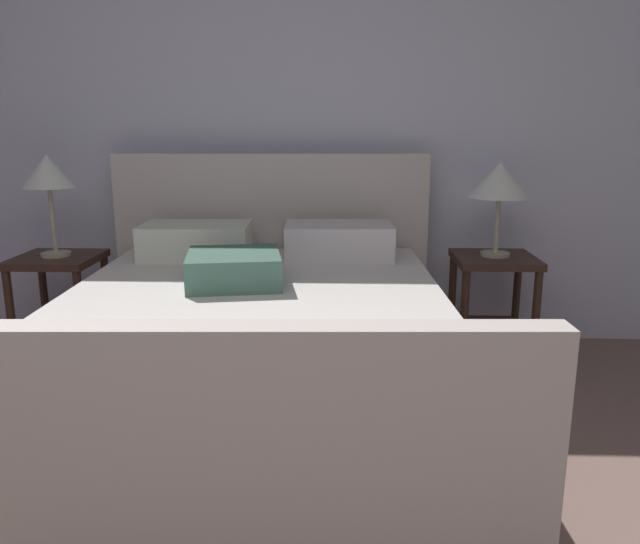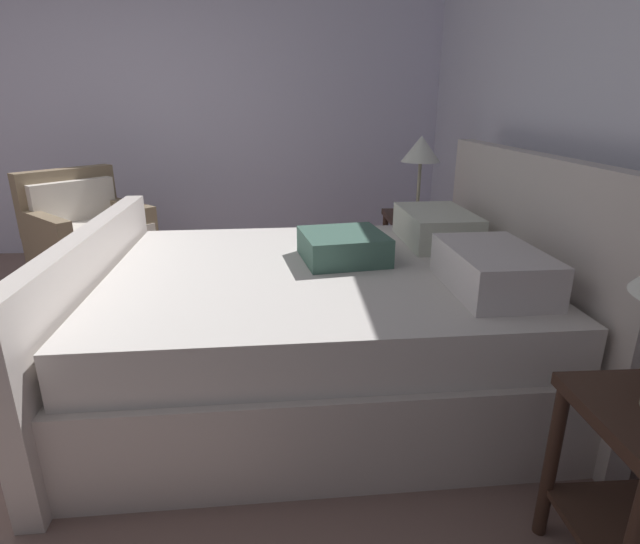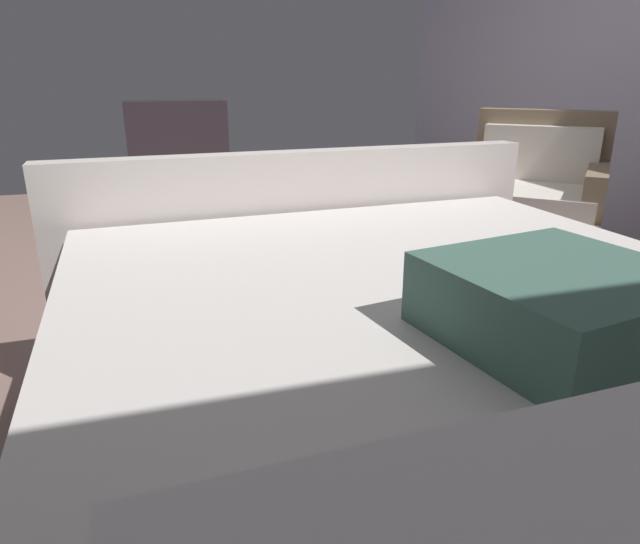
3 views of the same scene
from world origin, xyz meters
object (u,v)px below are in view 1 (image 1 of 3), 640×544
nightstand_left (60,290)px  table_lamp_right (500,182)px  bed (256,350)px  nightstand_right (493,290)px  table_lamp_left (48,175)px

nightstand_left → table_lamp_right: bearing=2.1°
table_lamp_right → nightstand_left: bearing=-177.9°
bed → table_lamp_right: size_ratio=4.41×
nightstand_right → table_lamp_left: 2.52m
table_lamp_right → table_lamp_left: bearing=-177.9°
table_lamp_right → table_lamp_left: 2.44m
bed → nightstand_left: size_ratio=3.78×
nightstand_right → nightstand_left: size_ratio=1.00×
nightstand_right → table_lamp_right: table_lamp_right is taller
nightstand_right → table_lamp_left: (-2.43, -0.09, 0.64)m
bed → nightstand_left: (-1.21, 0.76, 0.05)m
nightstand_left → table_lamp_left: 0.64m
nightstand_right → nightstand_left: same height
nightstand_right → nightstand_left: 2.44m
nightstand_right → table_lamp_left: size_ratio=1.08×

